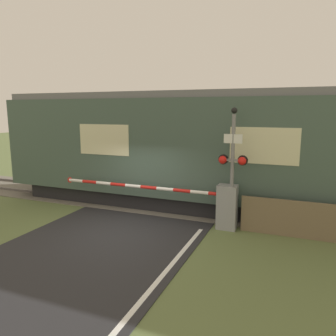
# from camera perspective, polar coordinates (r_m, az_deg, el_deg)

# --- Properties ---
(ground_plane) EXTENTS (80.00, 80.00, 0.00)m
(ground_plane) POSITION_cam_1_polar(r_m,az_deg,el_deg) (10.33, -8.21, -10.80)
(ground_plane) COLOR #5B6B3D
(track_bed) EXTENTS (36.00, 3.20, 0.13)m
(track_bed) POSITION_cam_1_polar(r_m,az_deg,el_deg) (13.12, -1.01, -6.04)
(track_bed) COLOR #666056
(track_bed) RESTS_ON ground_plane
(train) EXTENTS (20.52, 2.83, 4.31)m
(train) POSITION_cam_1_polar(r_m,az_deg,el_deg) (11.74, 16.95, 2.48)
(train) COLOR black
(train) RESTS_ON ground_plane
(crossing_barrier) EXTENTS (6.33, 0.44, 1.39)m
(crossing_barrier) POSITION_cam_1_polar(r_m,az_deg,el_deg) (10.45, 7.61, -6.13)
(crossing_barrier) COLOR gray
(crossing_barrier) RESTS_ON ground_plane
(signal_post) EXTENTS (0.87, 0.26, 3.74)m
(signal_post) POSITION_cam_1_polar(r_m,az_deg,el_deg) (9.87, 11.15, 0.88)
(signal_post) COLOR gray
(signal_post) RESTS_ON ground_plane
(roadside_fence) EXTENTS (3.33, 0.06, 1.10)m
(roadside_fence) POSITION_cam_1_polar(r_m,az_deg,el_deg) (10.26, 21.93, -8.35)
(roadside_fence) COLOR #726047
(roadside_fence) RESTS_ON ground_plane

